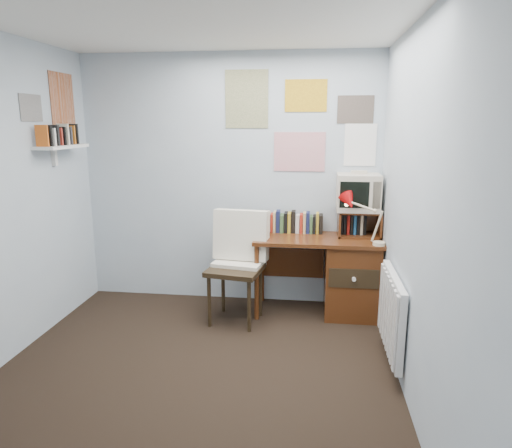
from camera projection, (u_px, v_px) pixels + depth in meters
The scene contains 14 objects.
ground at pixel (187, 390), 3.19m from camera, with size 3.50×3.50×0.00m, color black.
back_wall at pixel (230, 181), 4.61m from camera, with size 3.00×0.02×2.50m, color silver.
right_wall at pixel (423, 222), 2.74m from camera, with size 0.02×3.50×2.50m, color silver.
ceiling at pixel (172, 5), 2.64m from camera, with size 3.00×3.50×0.02m, color white.
desk at pixel (345, 274), 4.39m from camera, with size 1.20×0.55×0.76m.
desk_chair at pixel (235, 270), 4.20m from camera, with size 0.51×0.49×1.01m, color black.
desk_lamp at pixel (380, 223), 4.03m from camera, with size 0.28×0.24×0.41m, color red.
tv_riser at pixel (359, 223), 4.38m from camera, with size 0.40×0.30×0.25m, color #512812.
crt_tv at pixel (358, 190), 4.33m from camera, with size 0.40×0.37×0.38m, color beige.
book_row at pixel (294, 221), 4.53m from camera, with size 0.60×0.14×0.22m, color #512812.
radiator at pixel (392, 313), 3.46m from camera, with size 0.09×0.80×0.60m, color white.
wall_shelf at pixel (62, 147), 4.07m from camera, with size 0.20×0.62×0.24m, color white.
posters_back at pixel (300, 120), 4.39m from camera, with size 1.20×0.01×0.90m, color white.
posters_left at pixel (48, 103), 4.00m from camera, with size 0.01×0.70×0.60m, color white.
Camera 1 is at (0.84, -2.78, 1.84)m, focal length 32.00 mm.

